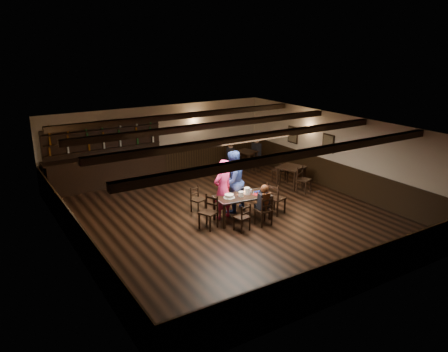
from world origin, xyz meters
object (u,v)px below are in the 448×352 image
man_blue (232,182)px  bar_counter (107,166)px  chair_near_left (244,216)px  woman_pink (223,189)px  chair_near_right (265,209)px  cake (229,196)px  dining_table (242,198)px

man_blue → bar_counter: 5.08m
chair_near_left → woman_pink: woman_pink is taller
man_blue → bar_counter: size_ratio=0.43×
chair_near_right → bar_counter: bar_counter is taller
man_blue → cake: man_blue is taller
chair_near_left → bar_counter: 6.17m
bar_counter → dining_table: bearing=-65.2°
dining_table → chair_near_left: chair_near_left is taller
man_blue → chair_near_right: bearing=86.1°
dining_table → woman_pink: size_ratio=0.94×
dining_table → chair_near_left: (-0.42, -0.70, -0.20)m
chair_near_right → man_blue: man_blue is taller
man_blue → cake: (-0.53, -0.66, -0.17)m
cake → chair_near_left: bearing=-90.2°
chair_near_left → bar_counter: size_ratio=0.18×
woman_pink → bar_counter: size_ratio=0.41×
chair_near_left → chair_near_right: bearing=-0.1°
cake → dining_table: bearing=-8.2°
woman_pink → bar_counter: 5.12m
woman_pink → man_blue: (0.52, 0.29, 0.06)m
dining_table → bar_counter: (-2.38, 5.15, 0.05)m
chair_near_left → woman_pink: 1.20m
chair_near_right → bar_counter: 6.44m
bar_counter → cake: bearing=-69.0°
cake → bar_counter: (-1.96, 5.09, -0.07)m
chair_near_right → woman_pink: woman_pink is taller
chair_near_right → cake: bearing=133.8°
chair_near_left → cake: (0.00, 0.76, 0.33)m
dining_table → cake: cake is taller
chair_near_right → woman_pink: (-0.72, 1.12, 0.38)m
dining_table → bar_counter: bearing=114.8°
chair_near_right → cake: size_ratio=2.71×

